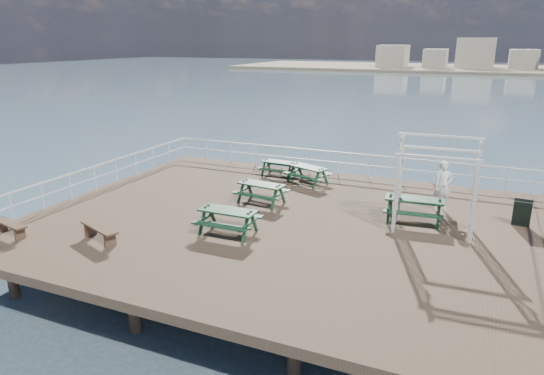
{
  "coord_description": "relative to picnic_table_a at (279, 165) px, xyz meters",
  "views": [
    {
      "loc": [
        6.2,
        -15.29,
        6.25
      ],
      "look_at": [
        -0.57,
        0.13,
        1.1
      ],
      "focal_mm": 32.0,
      "sensor_mm": 36.0,
      "label": 1
    }
  ],
  "objects": [
    {
      "name": "ground",
      "position": [
        2.51,
        -5.36,
        -0.66
      ],
      "size": [
        18.0,
        14.0,
        0.3
      ],
      "primitive_type": "cube",
      "color": "brown",
      "rests_on": "ground"
    },
    {
      "name": "sea_backdrop",
      "position": [
        15.05,
        128.7,
        -1.01
      ],
      "size": [
        300.0,
        300.0,
        9.2
      ],
      "color": "#405A6C",
      "rests_on": "ground"
    },
    {
      "name": "railing",
      "position": [
        2.44,
        -2.8,
        0.37
      ],
      "size": [
        17.77,
        13.76,
        1.1
      ],
      "color": "silver",
      "rests_on": "ground"
    },
    {
      "name": "picnic_table_a",
      "position": [
        0.0,
        0.0,
        0.0
      ],
      "size": [
        1.7,
        1.4,
        0.79
      ],
      "rotation": [
        0.0,
        0.0,
        -0.06
      ],
      "color": "#153B1F",
      "rests_on": "ground"
    },
    {
      "name": "picnic_table_b",
      "position": [
        1.7,
        -0.63,
        0.05
      ],
      "size": [
        2.21,
        2.01,
        0.88
      ],
      "rotation": [
        0.0,
        0.0,
        -0.37
      ],
      "color": "#153B1F",
      "rests_on": "ground"
    },
    {
      "name": "picnic_table_c",
      "position": [
        6.81,
        -3.69,
        0.12
      ],
      "size": [
        2.14,
        1.79,
        0.98
      ],
      "rotation": [
        0.0,
        0.0,
        0.08
      ],
      "color": "#153B1F",
      "rests_on": "ground"
    },
    {
      "name": "picnic_table_d",
      "position": [
        0.94,
        -3.99,
        0.07
      ],
      "size": [
        2.02,
        1.71,
        0.9
      ],
      "rotation": [
        0.0,
        0.0,
        -0.12
      ],
      "color": "#153B1F",
      "rests_on": "ground"
    },
    {
      "name": "picnic_table_e",
      "position": [
        1.26,
        -7.33,
        0.09
      ],
      "size": [
        1.94,
        1.57,
        0.94
      ],
      "rotation": [
        0.0,
        0.0,
        0.01
      ],
      "color": "#153B1F",
      "rests_on": "ground"
    },
    {
      "name": "flat_bench_near",
      "position": [
        -2.21,
        -9.61,
        -0.13
      ],
      "size": [
        1.79,
        1.01,
        0.51
      ],
      "rotation": [
        0.0,
        0.0,
        -0.36
      ],
      "color": "brown",
      "rests_on": "ground"
    },
    {
      "name": "flat_bench_far",
      "position": [
        -5.29,
        -10.42,
        -0.17
      ],
      "size": [
        1.61,
        0.69,
        0.45
      ],
      "rotation": [
        0.0,
        0.0,
        -0.21
      ],
      "color": "brown",
      "rests_on": "ground"
    },
    {
      "name": "trellis_arbor",
      "position": [
        7.51,
        -4.32,
        0.96
      ],
      "size": [
        2.72,
        1.54,
        3.3
      ],
      "rotation": [
        0.0,
        0.0,
        0.05
      ],
      "color": "silver",
      "rests_on": "ground"
    },
    {
      "name": "sandwich_board",
      "position": [
        10.31,
        -2.67,
        -0.04
      ],
      "size": [
        0.62,
        0.48,
        0.96
      ],
      "rotation": [
        0.0,
        0.0,
        -0.09
      ],
      "color": "black",
      "rests_on": "ground"
    },
    {
      "name": "person",
      "position": [
        7.6,
        -2.11,
        0.46
      ],
      "size": [
        0.83,
        0.7,
        1.94
      ],
      "primitive_type": "imported",
      "rotation": [
        0.0,
        0.0,
        0.4
      ],
      "color": "white",
      "rests_on": "ground"
    }
  ]
}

